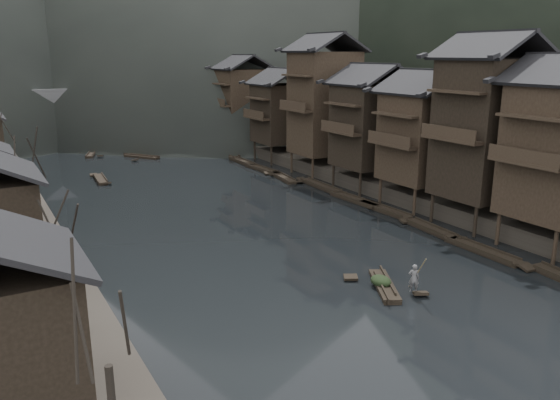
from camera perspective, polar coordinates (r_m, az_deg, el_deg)
water at (r=35.47m, az=8.76°, el=-9.16°), size 300.00×300.00×0.00m
right_bank at (r=86.60m, az=10.47°, el=5.82°), size 40.00×200.00×1.80m
stilt_houses at (r=58.51m, az=10.67°, el=9.52°), size 9.00×67.60×17.05m
bare_trees at (r=42.95m, az=-24.68°, el=3.05°), size 3.92×63.35×7.85m
moored_sampans at (r=57.92m, az=5.35°, el=0.76°), size 3.16×61.08×0.47m
midriver_boats at (r=77.41m, az=-17.07°, el=3.80°), size 11.27×23.02×0.45m
stone_bridge at (r=99.61m, az=-18.15°, el=8.95°), size 40.00×6.00×9.00m
hero_sampan at (r=35.71m, az=10.85°, el=-8.73°), size 3.31×5.10×0.44m
cargo_heap at (r=35.56m, az=10.53°, el=-7.80°), size 1.17×1.53×0.70m
boatman at (r=34.72m, az=13.83°, el=-7.57°), size 0.79×0.75×1.81m
bamboo_pole at (r=34.01m, az=14.33°, el=-3.65°), size 1.13×2.50×3.12m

